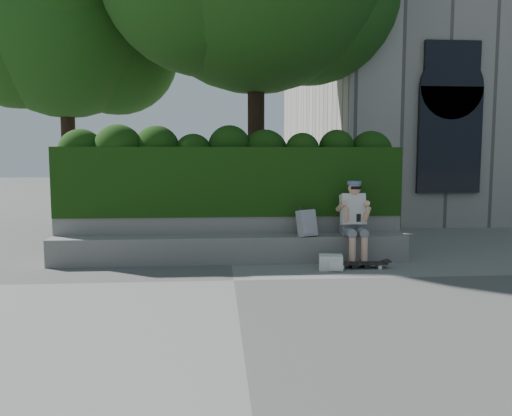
{
  "coord_description": "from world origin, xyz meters",
  "views": [
    {
      "loc": [
        -0.23,
        -7.06,
        1.76
      ],
      "look_at": [
        0.4,
        1.0,
        0.95
      ],
      "focal_mm": 35.0,
      "sensor_mm": 36.0,
      "label": 1
    }
  ],
  "objects": [
    {
      "name": "hedge",
      "position": [
        0.0,
        1.95,
        1.35
      ],
      "size": [
        6.0,
        1.0,
        1.2
      ],
      "primitive_type": "cube",
      "color": "black",
      "rests_on": "planter_wall"
    },
    {
      "name": "skateboard",
      "position": [
        2.05,
        0.66,
        0.07
      ],
      "size": [
        0.87,
        0.26,
        0.09
      ],
      "rotation": [
        0.0,
        0.0,
        -0.05
      ],
      "color": "black",
      "rests_on": "ground"
    },
    {
      "name": "tree_right",
      "position": [
        -4.13,
        6.52,
        5.2
      ],
      "size": [
        4.82,
        4.82,
        7.63
      ],
      "rotation": [
        0.0,
        0.0,
        -0.34
      ],
      "color": "black",
      "rests_on": "ground"
    },
    {
      "name": "person",
      "position": [
        2.05,
        1.07,
        0.75
      ],
      "size": [
        0.4,
        0.76,
        1.38
      ],
      "color": "slate",
      "rests_on": "ground"
    },
    {
      "name": "bench_ledge",
      "position": [
        0.0,
        1.25,
        0.23
      ],
      "size": [
        6.0,
        0.45,
        0.45
      ],
      "primitive_type": "cube",
      "color": "gray",
      "rests_on": "ground"
    },
    {
      "name": "planter_wall",
      "position": [
        0.0,
        1.73,
        0.38
      ],
      "size": [
        6.0,
        0.5,
        0.75
      ],
      "primitive_type": "cube",
      "color": "gray",
      "rests_on": "ground"
    },
    {
      "name": "backpack_plaid",
      "position": [
        1.27,
        1.15,
        0.67
      ],
      "size": [
        0.34,
        0.28,
        0.44
      ],
      "primitive_type": "cube",
      "rotation": [
        0.0,
        0.0,
        0.45
      ],
      "color": "silver",
      "rests_on": "bench_ledge"
    },
    {
      "name": "ground",
      "position": [
        0.0,
        0.0,
        0.0
      ],
      "size": [
        80.0,
        80.0,
        0.0
      ],
      "primitive_type": "plane",
      "color": "slate",
      "rests_on": "ground"
    },
    {
      "name": "backpack_ground",
      "position": [
        1.55,
        0.57,
        0.12
      ],
      "size": [
        0.4,
        0.32,
        0.24
      ],
      "primitive_type": "cube",
      "rotation": [
        0.0,
        0.0,
        -0.17
      ],
      "color": "silver",
      "rests_on": "ground"
    }
  ]
}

